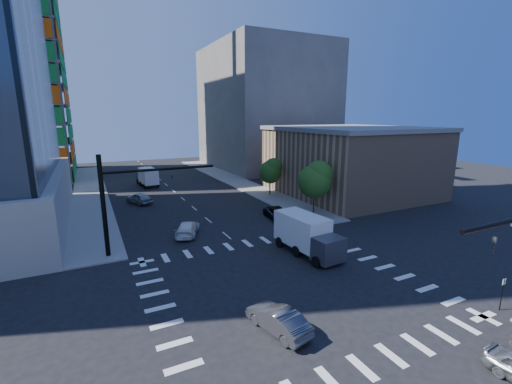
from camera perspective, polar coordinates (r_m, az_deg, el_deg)
ground at (r=26.45m, az=5.01°, el=-15.21°), size 160.00×160.00×0.00m
road_markings at (r=26.45m, az=5.01°, el=-15.20°), size 20.00×20.00×0.01m
sidewalk_ne at (r=65.97m, az=-3.73°, el=1.95°), size 5.00×60.00×0.15m
sidewalk_nw at (r=61.13m, az=-25.90°, el=-0.18°), size 5.00×60.00×0.15m
commercial_building at (r=56.53m, az=15.33°, el=5.10°), size 20.50×22.50×10.60m
bg_building_ne at (r=84.59m, az=1.44°, el=13.82°), size 24.00×30.00×28.00m
signal_mast_nw at (r=32.21m, az=-21.55°, el=-0.51°), size 10.20×0.40×9.00m
tree_south at (r=42.69m, az=9.97°, el=2.16°), size 4.16×4.16×6.82m
tree_north at (r=52.95m, az=2.54°, el=3.60°), size 3.54×3.52×5.78m
no_parking_sign at (r=27.73m, az=35.85°, el=-13.18°), size 0.30×0.06×2.20m
car_nb_far at (r=41.76m, az=3.63°, el=-3.54°), size 2.96×5.25×1.38m
car_sb_near at (r=36.88m, az=-11.33°, el=-5.95°), size 3.89×5.33×1.44m
car_sb_mid at (r=51.46m, az=-18.90°, el=-0.98°), size 3.64×5.02×1.59m
car_sb_cross at (r=21.30m, az=3.68°, el=-20.45°), size 2.45×4.62×1.45m
box_truck_near at (r=31.39m, az=8.86°, el=-7.64°), size 3.35×6.80×3.45m
box_truck_far at (r=64.16m, az=-17.71°, el=2.28°), size 3.15×6.29×3.19m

